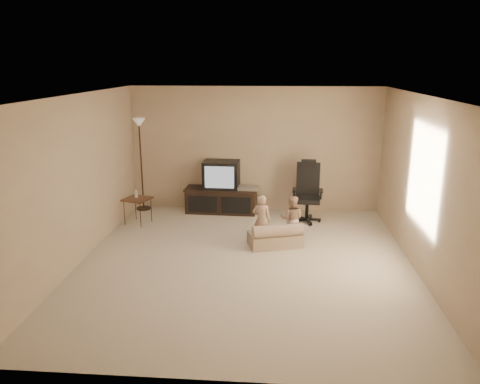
% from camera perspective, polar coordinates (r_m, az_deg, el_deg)
% --- Properties ---
extents(floor, '(5.50, 5.50, 0.00)m').
position_cam_1_polar(floor, '(7.18, 0.70, -8.63)').
color(floor, beige).
rests_on(floor, ground).
extents(room_shell, '(5.50, 5.50, 5.50)m').
position_cam_1_polar(room_shell, '(6.71, 0.74, 3.30)').
color(room_shell, white).
rests_on(room_shell, floor).
extents(tv_stand, '(1.49, 0.60, 1.05)m').
position_cam_1_polar(tv_stand, '(9.43, -2.24, 0.11)').
color(tv_stand, black).
rests_on(tv_stand, floor).
extents(office_chair, '(0.58, 0.60, 1.17)m').
position_cam_1_polar(office_chair, '(9.01, 8.21, -0.91)').
color(office_chair, black).
rests_on(office_chair, floor).
extents(side_table, '(0.56, 0.56, 0.67)m').
position_cam_1_polar(side_table, '(8.95, -12.43, -0.84)').
color(side_table, brown).
rests_on(side_table, floor).
extents(floor_lamp, '(0.29, 0.29, 1.88)m').
position_cam_1_polar(floor_lamp, '(9.62, -12.08, 5.76)').
color(floor_lamp, '#302015').
rests_on(floor_lamp, floor).
extents(child_sofa, '(0.95, 0.70, 0.42)m').
position_cam_1_polar(child_sofa, '(7.75, 4.38, -5.47)').
color(child_sofa, tan).
rests_on(child_sofa, floor).
extents(toddler_left, '(0.33, 0.26, 0.84)m').
position_cam_1_polar(toddler_left, '(7.79, 2.66, -3.37)').
color(toddler_left, tan).
rests_on(toddler_left, floor).
extents(toddler_right, '(0.42, 0.27, 0.81)m').
position_cam_1_polar(toddler_right, '(7.91, 6.32, -3.27)').
color(toddler_right, tan).
rests_on(toddler_right, floor).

